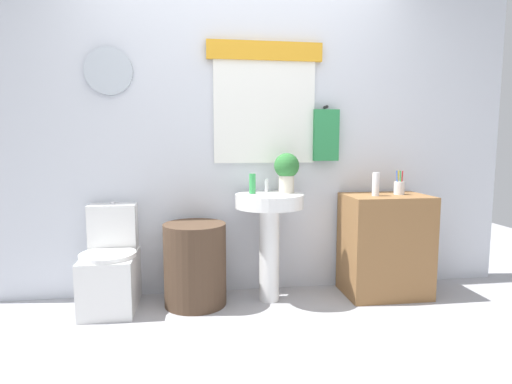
# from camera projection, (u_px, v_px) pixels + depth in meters

# --- Properties ---
(ground_plane) EXTENTS (8.00, 8.00, 0.00)m
(ground_plane) POSITION_uv_depth(u_px,v_px,m) (262.00, 359.00, 2.26)
(ground_plane) COLOR #A3A3A8
(back_wall) EXTENTS (4.40, 0.18, 2.60)m
(back_wall) POSITION_uv_depth(u_px,v_px,m) (240.00, 127.00, 3.24)
(back_wall) COLOR silver
(back_wall) RESTS_ON ground_plane
(toilet) EXTENTS (0.38, 0.51, 0.75)m
(toilet) POSITION_uv_depth(u_px,v_px,m) (111.00, 268.00, 2.96)
(toilet) COLOR white
(toilet) RESTS_ON ground_plane
(laundry_hamper) EXTENTS (0.45, 0.45, 0.60)m
(laundry_hamper) POSITION_uv_depth(u_px,v_px,m) (195.00, 264.00, 3.01)
(laundry_hamper) COLOR #4C3828
(laundry_hamper) RESTS_ON ground_plane
(pedestal_sink) EXTENTS (0.50, 0.50, 0.81)m
(pedestal_sink) POSITION_uv_depth(u_px,v_px,m) (269.00, 222.00, 3.05)
(pedestal_sink) COLOR white
(pedestal_sink) RESTS_ON ground_plane
(faucet) EXTENTS (0.03, 0.03, 0.10)m
(faucet) POSITION_uv_depth(u_px,v_px,m) (267.00, 186.00, 3.14)
(faucet) COLOR silver
(faucet) RESTS_ON pedestal_sink
(wooden_cabinet) EXTENTS (0.63, 0.44, 0.78)m
(wooden_cabinet) POSITION_uv_depth(u_px,v_px,m) (385.00, 245.00, 3.20)
(wooden_cabinet) COLOR olive
(wooden_cabinet) RESTS_ON ground_plane
(soap_bottle) EXTENTS (0.05, 0.05, 0.15)m
(soap_bottle) POSITION_uv_depth(u_px,v_px,m) (252.00, 184.00, 3.05)
(soap_bottle) COLOR green
(soap_bottle) RESTS_ON pedestal_sink
(potted_plant) EXTENTS (0.19, 0.19, 0.30)m
(potted_plant) POSITION_uv_depth(u_px,v_px,m) (287.00, 169.00, 3.08)
(potted_plant) COLOR beige
(potted_plant) RESTS_ON pedestal_sink
(lotion_bottle) EXTENTS (0.05, 0.05, 0.18)m
(lotion_bottle) POSITION_uv_depth(u_px,v_px,m) (376.00, 184.00, 3.09)
(lotion_bottle) COLOR white
(lotion_bottle) RESTS_ON wooden_cabinet
(toothbrush_cup) EXTENTS (0.08, 0.08, 0.19)m
(toothbrush_cup) POSITION_uv_depth(u_px,v_px,m) (399.00, 187.00, 3.19)
(toothbrush_cup) COLOR silver
(toothbrush_cup) RESTS_ON wooden_cabinet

